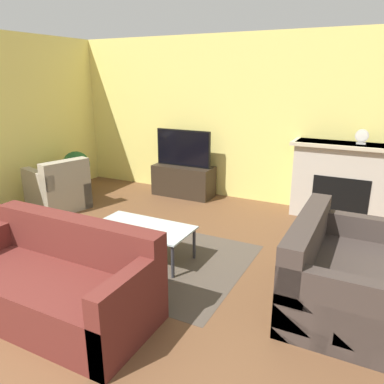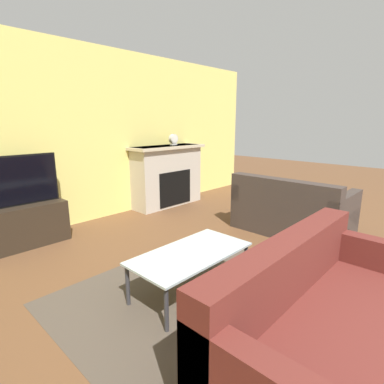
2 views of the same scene
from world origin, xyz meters
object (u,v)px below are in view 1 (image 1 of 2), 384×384
(tv, at_px, (183,148))
(potted_plant, at_px, (77,168))
(couch_sectional, at_px, (57,284))
(armchair_by_window, at_px, (59,190))
(coffee_table, at_px, (143,229))
(mantel_clock, at_px, (362,137))
(couch_loveseat, at_px, (340,276))

(tv, distance_m, potted_plant, 1.92)
(tv, xyz_separation_m, potted_plant, (-1.70, -0.82, -0.36))
(couch_sectional, height_order, armchair_by_window, same)
(tv, height_order, coffee_table, tv)
(tv, distance_m, mantel_clock, 2.81)
(coffee_table, relative_size, potted_plant, 1.46)
(potted_plant, height_order, mantel_clock, mantel_clock)
(couch_sectional, relative_size, coffee_table, 1.61)
(mantel_clock, bearing_deg, armchair_by_window, -159.42)
(potted_plant, bearing_deg, coffee_table, -31.74)
(couch_sectional, relative_size, potted_plant, 2.34)
(mantel_clock, bearing_deg, couch_sectional, -120.40)
(couch_sectional, bearing_deg, mantel_clock, 59.60)
(couch_sectional, bearing_deg, tv, 100.09)
(couch_sectional, relative_size, armchair_by_window, 1.86)
(tv, bearing_deg, couch_loveseat, -38.59)
(armchair_by_window, bearing_deg, couch_sectional, 61.26)
(mantel_clock, bearing_deg, coffee_table, -130.53)
(couch_sectional, bearing_deg, armchair_by_window, 135.45)
(coffee_table, bearing_deg, couch_loveseat, 1.08)
(coffee_table, bearing_deg, armchair_by_window, 159.37)
(tv, xyz_separation_m, mantel_clock, (2.78, 0.09, 0.39))
(tv, xyz_separation_m, couch_loveseat, (2.85, -2.28, -0.56))
(tv, distance_m, couch_loveseat, 3.69)
(armchair_by_window, bearing_deg, potted_plant, -144.93)
(couch_sectional, xyz_separation_m, armchair_by_window, (-2.10, 2.06, 0.01))
(tv, height_order, potted_plant, tv)
(armchair_by_window, distance_m, potted_plant, 0.74)
(tv, relative_size, couch_loveseat, 0.66)
(coffee_table, relative_size, mantel_clock, 5.53)
(armchair_by_window, height_order, coffee_table, armchair_by_window)
(coffee_table, bearing_deg, couch_sectional, -93.79)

